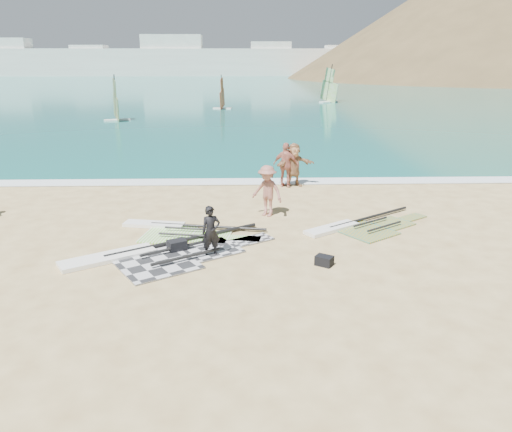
{
  "coord_description": "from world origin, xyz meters",
  "views": [
    {
      "loc": [
        0.85,
        -10.29,
        5.56
      ],
      "look_at": [
        1.26,
        4.0,
        1.0
      ],
      "focal_mm": 35.0,
      "sensor_mm": 36.0,
      "label": 1
    }
  ],
  "objects_px": {
    "rig_grey": "(158,254)",
    "beachgoer_right": "(294,165)",
    "beachgoer_back": "(286,165)",
    "person_wetsuit": "(211,232)",
    "beachgoer_mid": "(267,191)",
    "gear_bag_far": "(324,261)",
    "rig_orange": "(361,227)",
    "rig_green": "(178,230)",
    "gear_bag_near": "(177,246)"
  },
  "relations": [
    {
      "from": "rig_grey",
      "to": "beachgoer_right",
      "type": "relative_size",
      "value": 3.19
    },
    {
      "from": "beachgoer_back",
      "to": "person_wetsuit",
      "type": "bearing_deg",
      "value": 89.99
    },
    {
      "from": "person_wetsuit",
      "to": "beachgoer_right",
      "type": "distance_m",
      "value": 8.81
    },
    {
      "from": "beachgoer_mid",
      "to": "gear_bag_far",
      "type": "bearing_deg",
      "value": -39.24
    },
    {
      "from": "beachgoer_mid",
      "to": "beachgoer_back",
      "type": "distance_m",
      "value": 4.4
    },
    {
      "from": "rig_grey",
      "to": "beachgoer_mid",
      "type": "height_order",
      "value": "beachgoer_mid"
    },
    {
      "from": "beachgoer_mid",
      "to": "rig_grey",
      "type": "bearing_deg",
      "value": -97.64
    },
    {
      "from": "gear_bag_far",
      "to": "beachgoer_back",
      "type": "bearing_deg",
      "value": 92.04
    },
    {
      "from": "rig_grey",
      "to": "rig_orange",
      "type": "height_order",
      "value": "rig_grey"
    },
    {
      "from": "rig_grey",
      "to": "beachgoer_mid",
      "type": "xyz_separation_m",
      "value": [
        3.41,
        3.79,
        0.89
      ]
    },
    {
      "from": "person_wetsuit",
      "to": "beachgoer_mid",
      "type": "bearing_deg",
      "value": 47.58
    },
    {
      "from": "rig_grey",
      "to": "gear_bag_far",
      "type": "distance_m",
      "value": 4.85
    },
    {
      "from": "rig_green",
      "to": "beachgoer_right",
      "type": "distance_m",
      "value": 7.58
    },
    {
      "from": "rig_grey",
      "to": "rig_orange",
      "type": "distance_m",
      "value": 6.93
    },
    {
      "from": "rig_grey",
      "to": "rig_green",
      "type": "relative_size",
      "value": 1.27
    },
    {
      "from": "person_wetsuit",
      "to": "rig_grey",
      "type": "bearing_deg",
      "value": 160.38
    },
    {
      "from": "rig_grey",
      "to": "rig_orange",
      "type": "xyz_separation_m",
      "value": [
        6.53,
        2.31,
        -0.0
      ]
    },
    {
      "from": "rig_grey",
      "to": "beachgoer_back",
      "type": "height_order",
      "value": "beachgoer_back"
    },
    {
      "from": "gear_bag_near",
      "to": "person_wetsuit",
      "type": "height_order",
      "value": "person_wetsuit"
    },
    {
      "from": "rig_orange",
      "to": "gear_bag_far",
      "type": "distance_m",
      "value": 3.61
    },
    {
      "from": "rig_green",
      "to": "gear_bag_far",
      "type": "bearing_deg",
      "value": -22.57
    },
    {
      "from": "rig_green",
      "to": "beachgoer_mid",
      "type": "bearing_deg",
      "value": 39.81
    },
    {
      "from": "gear_bag_near",
      "to": "person_wetsuit",
      "type": "distance_m",
      "value": 1.28
    },
    {
      "from": "beachgoer_mid",
      "to": "beachgoer_right",
      "type": "relative_size",
      "value": 0.96
    },
    {
      "from": "beachgoer_back",
      "to": "beachgoer_right",
      "type": "distance_m",
      "value": 0.37
    },
    {
      "from": "rig_grey",
      "to": "gear_bag_near",
      "type": "height_order",
      "value": "gear_bag_near"
    },
    {
      "from": "beachgoer_right",
      "to": "person_wetsuit",
      "type": "bearing_deg",
      "value": -132.19
    },
    {
      "from": "rig_orange",
      "to": "person_wetsuit",
      "type": "xyz_separation_m",
      "value": [
        -4.94,
        -2.38,
        0.71
      ]
    },
    {
      "from": "beachgoer_back",
      "to": "gear_bag_near",
      "type": "bearing_deg",
      "value": 82.43
    },
    {
      "from": "rig_orange",
      "to": "person_wetsuit",
      "type": "distance_m",
      "value": 5.53
    },
    {
      "from": "person_wetsuit",
      "to": "beachgoer_back",
      "type": "relative_size",
      "value": 0.76
    },
    {
      "from": "gear_bag_near",
      "to": "beachgoer_right",
      "type": "relative_size",
      "value": 0.27
    },
    {
      "from": "gear_bag_near",
      "to": "beachgoer_back",
      "type": "distance_m",
      "value": 8.69
    },
    {
      "from": "gear_bag_far",
      "to": "beachgoer_mid",
      "type": "distance_m",
      "value": 4.9
    },
    {
      "from": "person_wetsuit",
      "to": "beachgoer_back",
      "type": "distance_m",
      "value": 8.63
    },
    {
      "from": "beachgoer_mid",
      "to": "beachgoer_right",
      "type": "distance_m",
      "value": 4.56
    },
    {
      "from": "beachgoer_back",
      "to": "rig_grey",
      "type": "bearing_deg",
      "value": 80.49
    },
    {
      "from": "beachgoer_mid",
      "to": "beachgoer_right",
      "type": "xyz_separation_m",
      "value": [
        1.42,
        4.33,
        0.04
      ]
    },
    {
      "from": "beachgoer_mid",
      "to": "beachgoer_right",
      "type": "bearing_deg",
      "value": 106.17
    },
    {
      "from": "gear_bag_far",
      "to": "person_wetsuit",
      "type": "bearing_deg",
      "value": 166.4
    },
    {
      "from": "gear_bag_near",
      "to": "rig_grey",
      "type": "bearing_deg",
      "value": -146.1
    },
    {
      "from": "rig_green",
      "to": "person_wetsuit",
      "type": "relative_size",
      "value": 3.25
    },
    {
      "from": "rig_green",
      "to": "gear_bag_far",
      "type": "relative_size",
      "value": 10.58
    },
    {
      "from": "beachgoer_mid",
      "to": "rig_orange",
      "type": "bearing_deg",
      "value": 8.9
    },
    {
      "from": "rig_green",
      "to": "beachgoer_back",
      "type": "bearing_deg",
      "value": 66.21
    },
    {
      "from": "gear_bag_far",
      "to": "rig_grey",
      "type": "bearing_deg",
      "value": 170.04
    },
    {
      "from": "rig_grey",
      "to": "gear_bag_near",
      "type": "relative_size",
      "value": 11.64
    },
    {
      "from": "rig_orange",
      "to": "beachgoer_back",
      "type": "relative_size",
      "value": 2.39
    },
    {
      "from": "beachgoer_mid",
      "to": "beachgoer_back",
      "type": "height_order",
      "value": "beachgoer_back"
    },
    {
      "from": "rig_orange",
      "to": "gear_bag_far",
      "type": "relative_size",
      "value": 10.18
    }
  ]
}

